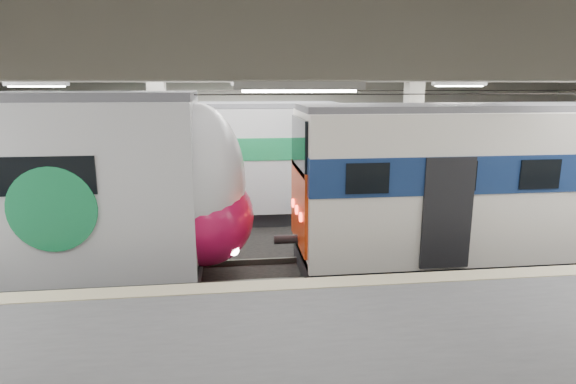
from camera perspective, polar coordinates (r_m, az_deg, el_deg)
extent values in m
cube|color=black|center=(13.05, -2.62, -9.88)|extent=(36.00, 24.00, 0.10)
cube|color=silver|center=(12.05, -2.90, 15.51)|extent=(36.00, 24.00, 0.20)
cube|color=beige|center=(22.14, -4.68, 7.00)|extent=(30.00, 0.10, 5.50)
cube|color=#CCB990|center=(9.61, -1.19, -10.94)|extent=(30.00, 0.50, 0.02)
cube|color=beige|center=(15.32, -14.89, 4.02)|extent=(0.50, 0.50, 5.50)
cube|color=beige|center=(16.27, 14.33, 4.54)|extent=(0.50, 0.50, 5.50)
cube|color=beige|center=(12.04, -2.88, 14.08)|extent=(30.00, 18.00, 0.50)
cube|color=#59544C|center=(13.00, -2.63, -9.35)|extent=(30.00, 1.52, 0.16)
cube|color=#59544C|center=(18.20, -3.94, -2.83)|extent=(30.00, 1.52, 0.16)
cylinder|color=black|center=(12.04, -2.85, 11.46)|extent=(30.00, 0.03, 0.03)
cylinder|color=black|center=(17.53, -4.18, 11.87)|extent=(30.00, 0.03, 0.03)
cube|color=white|center=(10.04, -2.03, 12.45)|extent=(26.00, 8.40, 0.12)
ellipsoid|color=silver|center=(12.28, -10.64, 1.12)|extent=(2.40, 2.97, 3.99)
ellipsoid|color=#AA0E3E|center=(12.48, -9.92, -2.90)|extent=(2.55, 3.03, 2.45)
cylinder|color=#188449|center=(11.45, -26.18, -1.90)|extent=(1.88, 0.06, 1.88)
cube|color=silver|center=(14.90, 27.68, 1.32)|extent=(13.28, 2.91, 3.78)
cube|color=navy|center=(14.82, 27.86, 3.04)|extent=(13.32, 2.97, 0.92)
cube|color=#C1330C|center=(12.53, 1.30, -1.61)|extent=(0.08, 2.48, 2.08)
cube|color=black|center=(12.23, 1.34, 5.61)|extent=(0.08, 2.33, 1.36)
cube|color=#4C4C51|center=(14.68, 28.48, 8.87)|extent=(13.28, 2.27, 0.16)
cube|color=black|center=(15.38, 26.89, -6.14)|extent=(13.28, 2.04, 0.70)
cube|color=silver|center=(17.93, -15.91, 3.77)|extent=(13.39, 2.89, 3.62)
cube|color=#188449|center=(17.87, -16.00, 5.28)|extent=(13.43, 2.95, 0.76)
cube|color=#4C4C51|center=(17.75, -16.29, 9.86)|extent=(13.38, 2.42, 0.16)
cube|color=black|center=(18.34, -15.53, -2.45)|extent=(13.39, 2.61, 0.60)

